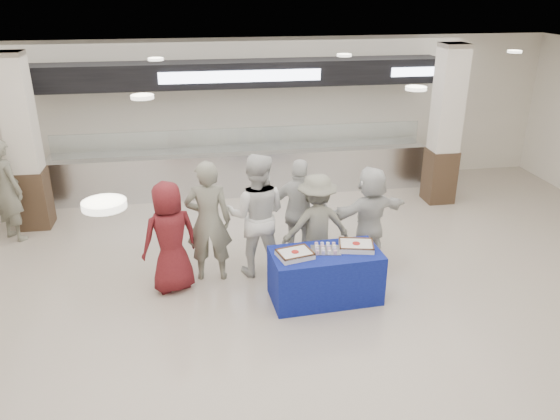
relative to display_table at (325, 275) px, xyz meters
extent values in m
plane|color=#BCB1A0|center=(-0.75, -0.82, -0.38)|extent=(14.00, 14.00, 0.00)
cube|color=silver|center=(-0.75, 4.58, 0.08)|extent=(8.00, 0.80, 0.90)
cube|color=silver|center=(-0.75, 4.58, 0.55)|extent=(8.00, 0.85, 0.04)
cube|color=white|center=(-0.75, 4.28, 0.88)|extent=(7.60, 0.02, 0.50)
cube|color=black|center=(-0.75, 4.58, 2.17)|extent=(8.40, 0.70, 0.50)
cube|color=white|center=(-0.75, 4.22, 2.17)|extent=(3.20, 0.03, 0.22)
cube|color=white|center=(3.05, 4.22, 2.17)|extent=(1.40, 0.03, 0.18)
cube|color=#372619|center=(-4.75, 3.38, 0.18)|extent=(0.55, 0.55, 1.10)
cube|color=silver|center=(-4.75, 3.38, 1.78)|extent=(0.50, 0.50, 2.10)
cube|color=#372619|center=(3.25, 3.38, 0.18)|extent=(0.55, 0.55, 1.10)
cube|color=silver|center=(3.25, 3.38, 1.78)|extent=(0.50, 0.50, 2.10)
cube|color=navy|center=(0.00, 0.00, 0.00)|extent=(1.59, 0.87, 0.75)
cube|color=white|center=(-0.46, -0.07, 0.41)|extent=(0.54, 0.46, 0.07)
cube|color=#472914|center=(-0.46, -0.07, 0.46)|extent=(0.54, 0.46, 0.02)
cylinder|color=#AD1D18|center=(-0.46, -0.07, 0.45)|extent=(0.12, 0.12, 0.01)
cube|color=white|center=(0.45, 0.05, 0.41)|extent=(0.56, 0.48, 0.08)
cube|color=#472914|center=(0.45, 0.05, 0.46)|extent=(0.56, 0.48, 0.02)
cylinder|color=#AD1D18|center=(0.45, 0.05, 0.46)|extent=(0.13, 0.13, 0.01)
cube|color=#A7A8AC|center=(0.00, 0.05, 0.38)|extent=(0.46, 0.37, 0.02)
imported|color=maroon|center=(-2.18, 0.64, 0.47)|extent=(0.97, 0.80, 1.69)
imported|color=slate|center=(-1.60, 0.88, 0.58)|extent=(0.73, 0.52, 1.91)
imported|color=silver|center=(-0.87, 0.94, 0.60)|extent=(1.09, 0.94, 1.95)
imported|color=silver|center=(-0.15, 1.16, 0.51)|extent=(1.12, 0.82, 1.76)
imported|color=slate|center=(0.02, 0.73, 0.45)|extent=(1.12, 0.71, 1.66)
imported|color=silver|center=(0.96, 1.02, 0.44)|extent=(1.59, 0.86, 1.63)
imported|color=slate|center=(-5.01, 2.87, 0.55)|extent=(0.80, 0.77, 1.85)
camera|label=1|loc=(-1.75, -6.66, 3.91)|focal=35.00mm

